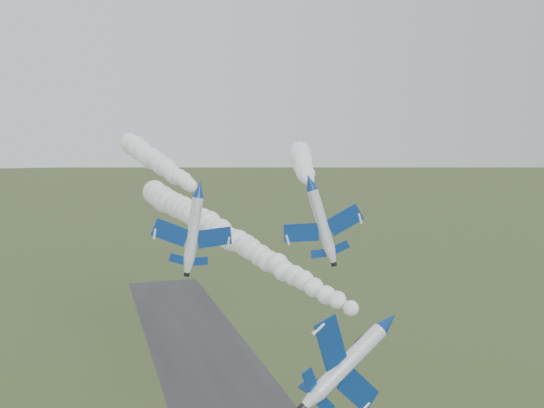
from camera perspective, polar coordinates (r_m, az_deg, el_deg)
The scene contains 6 objects.
jet_lead at distance 66.04m, azimuth 10.94°, elevation -10.86°, with size 6.93×14.36×10.16m.
smoke_trail_jet_lead at distance 100.76m, azimuth -4.71°, elevation -2.68°, with size 5.14×77.37×5.14m, color white, non-canonical shape.
jet_pair_left at distance 79.07m, azimuth -6.85°, elevation 1.41°, with size 10.41×12.66×3.40m.
smoke_trail_jet_pair_left at distance 117.51m, azimuth -11.24°, elevation 4.24°, with size 4.79×72.20×4.79m, color white, non-canonical shape.
jet_pair_right at distance 82.80m, azimuth 3.59°, elevation 2.09°, with size 10.84×13.11×4.20m.
smoke_trail_jet_pair_right at distance 116.25m, azimuth 2.91°, elevation 3.91°, with size 4.84×60.18×4.84m, color white, non-canonical shape.
Camera 1 is at (-26.03, -56.52, 52.42)m, focal length 40.00 mm.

